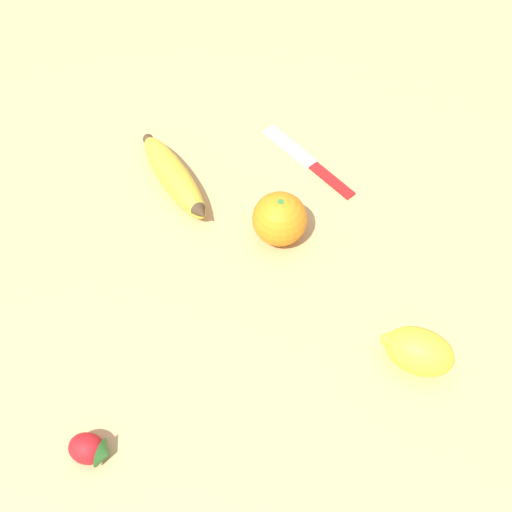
% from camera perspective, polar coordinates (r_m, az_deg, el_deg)
% --- Properties ---
extents(ground_plane, '(3.00, 3.00, 0.00)m').
position_cam_1_polar(ground_plane, '(0.79, -0.68, -1.19)').
color(ground_plane, tan).
extents(banana, '(0.13, 0.17, 0.04)m').
position_cam_1_polar(banana, '(0.87, -7.76, 7.47)').
color(banana, gold).
rests_on(banana, ground_plane).
extents(orange, '(0.07, 0.07, 0.07)m').
position_cam_1_polar(orange, '(0.80, 2.27, 3.55)').
color(orange, orange).
rests_on(orange, ground_plane).
extents(strawberry, '(0.05, 0.04, 0.03)m').
position_cam_1_polar(strawberry, '(0.70, -15.52, -17.33)').
color(strawberry, red).
rests_on(strawberry, ground_plane).
extents(lemon, '(0.10, 0.08, 0.06)m').
position_cam_1_polar(lemon, '(0.73, 15.24, -8.73)').
color(lemon, yellow).
rests_on(lemon, ground_plane).
extents(paring_knife, '(0.14, 0.15, 0.01)m').
position_cam_1_polar(paring_knife, '(0.91, 5.26, 8.83)').
color(paring_knife, silver).
rests_on(paring_knife, ground_plane).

